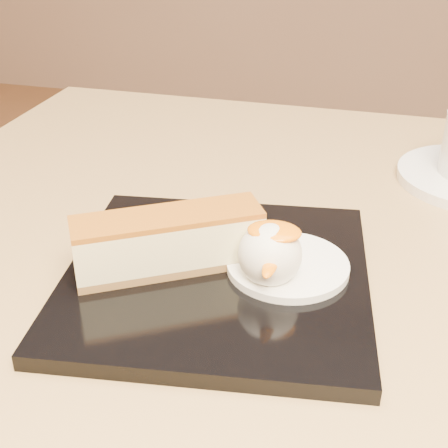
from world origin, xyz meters
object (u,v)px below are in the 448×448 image
(dessert_plate, at_px, (217,277))
(ice_cream_scoop, at_px, (270,254))
(cheesecake, at_px, (168,241))
(table, at_px, (289,426))

(dessert_plate, relative_size, ice_cream_scoop, 4.88)
(dessert_plate, distance_m, cheesecake, 0.05)
(cheesecake, height_order, ice_cream_scoop, ice_cream_scoop)
(cheesecake, bearing_deg, dessert_plate, -23.22)
(cheesecake, bearing_deg, ice_cream_scoop, -31.35)
(ice_cream_scoop, bearing_deg, cheesecake, -180.00)
(table, relative_size, ice_cream_scoop, 17.75)
(cheesecake, bearing_deg, table, -15.60)
(table, bearing_deg, cheesecake, -164.25)
(cheesecake, xyz_separation_m, ice_cream_scoop, (0.08, 0.00, 0.00))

